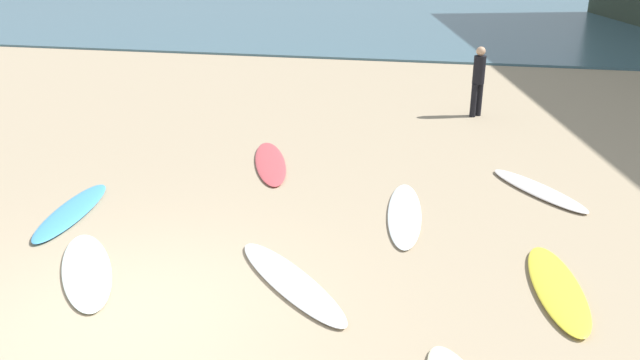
{
  "coord_description": "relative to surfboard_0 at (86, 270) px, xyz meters",
  "views": [
    {
      "loc": [
        3.38,
        -5.23,
        3.92
      ],
      "look_at": [
        1.38,
        3.96,
        0.3
      ],
      "focal_mm": 34.85,
      "sensor_mm": 36.0,
      "label": 1
    }
  ],
  "objects": [
    {
      "name": "surfboard_4",
      "position": [
        5.78,
        0.8,
        0.01
      ],
      "size": [
        0.76,
        2.14,
        0.09
      ],
      "primitive_type": "ellipsoid",
      "rotation": [
        0.0,
        0.0,
        0.1
      ],
      "color": "yellow",
      "rests_on": "ground_plane"
    },
    {
      "name": "surfboard_3",
      "position": [
        -1.22,
        1.58,
        0.01
      ],
      "size": [
        0.81,
        2.28,
        0.09
      ],
      "primitive_type": "ellipsoid",
      "rotation": [
        0.0,
        0.0,
        3.27
      ],
      "color": "#469FDE",
      "rests_on": "ground_plane"
    },
    {
      "name": "surfboard_0",
      "position": [
        0.0,
        0.0,
        0.0
      ],
      "size": [
        1.72,
        2.11,
        0.06
      ],
      "primitive_type": "ellipsoid",
      "rotation": [
        0.0,
        0.0,
        0.61
      ],
      "color": "white",
      "rests_on": "ground_plane"
    },
    {
      "name": "surfboard_6",
      "position": [
        1.12,
        4.41,
        0.0
      ],
      "size": [
        1.39,
        2.53,
        0.07
      ],
      "primitive_type": "ellipsoid",
      "rotation": [
        0.0,
        0.0,
        0.35
      ],
      "color": "#D34A4F",
      "rests_on": "ground_plane"
    },
    {
      "name": "surfboard_2",
      "position": [
        5.89,
        4.04,
        0.01
      ],
      "size": [
        1.68,
        2.02,
        0.08
      ],
      "primitive_type": "ellipsoid",
      "rotation": [
        0.0,
        0.0,
        0.64
      ],
      "color": "silver",
      "rests_on": "ground_plane"
    },
    {
      "name": "surfboard_7",
      "position": [
        2.61,
        0.27,
        0.01
      ],
      "size": [
        2.01,
        2.04,
        0.07
      ],
      "primitive_type": "ellipsoid",
      "rotation": [
        0.0,
        0.0,
        3.92
      ],
      "color": "white",
      "rests_on": "ground_plane"
    },
    {
      "name": "ocean_water",
      "position": [
        0.99,
        35.57,
        0.01
      ],
      "size": [
        120.0,
        40.0,
        0.08
      ],
      "primitive_type": "cube",
      "color": "#426675",
      "rests_on": "ground_plane"
    },
    {
      "name": "surfboard_8",
      "position": [
        3.79,
        2.6,
        -0.0
      ],
      "size": [
        0.71,
        2.48,
        0.06
      ],
      "primitive_type": "ellipsoid",
      "rotation": [
        0.0,
        0.0,
        0.08
      ],
      "color": "white",
      "rests_on": "ground_plane"
    },
    {
      "name": "beachgoer_near",
      "position": [
        4.94,
        8.77,
        0.89
      ],
      "size": [
        0.4,
        0.4,
        1.65
      ],
      "rotation": [
        0.0,
        0.0,
        3.98
      ],
      "color": "black",
      "rests_on": "ground_plane"
    },
    {
      "name": "ground_plane",
      "position": [
        0.99,
        -0.91,
        -0.03
      ],
      "size": [
        120.0,
        120.0,
        0.0
      ],
      "primitive_type": "plane",
      "color": "tan"
    }
  ]
}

